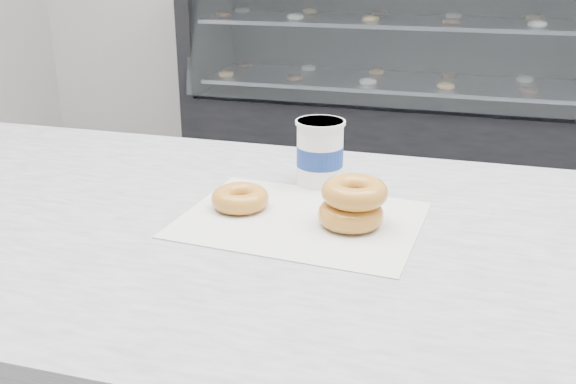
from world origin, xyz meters
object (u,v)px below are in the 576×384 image
Objects in this scene: donut_single at (240,198)px; donut_stack at (353,203)px; coffee_cup at (320,152)px; display_case at (408,98)px.

donut_stack reaches higher than donut_single.
donut_single is 0.80× the size of coffee_cup.
donut_single is at bearing 174.67° from donut_stack.
display_case is 21.85× the size of coffee_cup.
display_case reaches higher than coffee_cup.
donut_stack is (0.18, -0.02, 0.02)m from donut_single.
coffee_cup is at bearing 56.74° from donut_single.
donut_stack is 0.18m from coffee_cup.
display_case reaches higher than donut_stack.
display_case is at bearing 93.63° from donut_stack.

